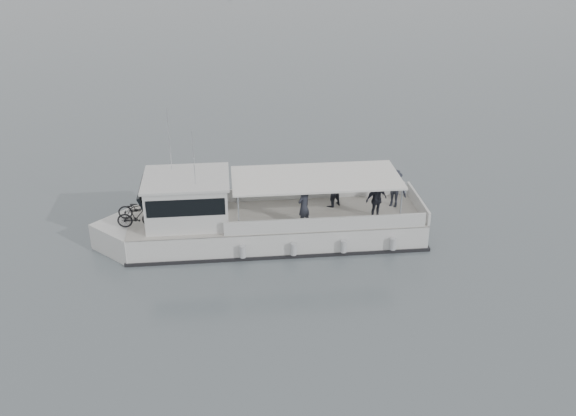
{
  "coord_description": "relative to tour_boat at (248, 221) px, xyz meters",
  "views": [
    {
      "loc": [
        -1.49,
        -23.99,
        14.05
      ],
      "look_at": [
        -1.68,
        1.76,
        1.6
      ],
      "focal_mm": 40.0,
      "sensor_mm": 36.0,
      "label": 1
    }
  ],
  "objects": [
    {
      "name": "tour_boat",
      "position": [
        0.0,
        0.0,
        0.0
      ],
      "size": [
        15.03,
        5.05,
        6.25
      ],
      "rotation": [
        0.0,
        0.0,
        0.11
      ],
      "color": "silver",
      "rests_on": "ground"
    },
    {
      "name": "ground",
      "position": [
        3.47,
        -1.62,
        -1.03
      ],
      "size": [
        1400.0,
        1400.0,
        0.0
      ],
      "primitive_type": "plane",
      "color": "#50595F",
      "rests_on": "ground"
    }
  ]
}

